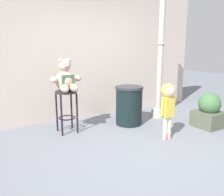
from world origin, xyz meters
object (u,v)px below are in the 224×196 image
at_px(planter_with_shrub, 209,112).
at_px(trash_bin, 129,105).
at_px(bar_stool_with_teddy, 66,103).
at_px(child_walking, 168,99).
at_px(lamppost, 160,68).
at_px(teddy_bear, 66,79).

bearing_deg(planter_with_shrub, trash_bin, 143.14).
relative_size(bar_stool_with_teddy, planter_with_shrub, 1.14).
height_order(trash_bin, planter_with_shrub, trash_bin).
xyz_separation_m(bar_stool_with_teddy, child_walking, (1.32, -1.17, 0.14)).
bearing_deg(lamppost, trash_bin, -175.27).
distance_m(child_walking, planter_with_shrub, 1.20).
relative_size(bar_stool_with_teddy, trash_bin, 0.99).
xyz_separation_m(bar_stool_with_teddy, teddy_bear, (0.00, -0.03, 0.43)).
bearing_deg(lamppost, bar_stool_with_teddy, 176.39).
xyz_separation_m(teddy_bear, child_walking, (1.32, -1.14, -0.29)).
distance_m(lamppost, planter_with_shrub, 1.33).
height_order(teddy_bear, planter_with_shrub, teddy_bear).
relative_size(child_walking, lamppost, 0.34).
distance_m(bar_stool_with_teddy, trash_bin, 1.25).
relative_size(lamppost, planter_with_shrub, 4.11).
distance_m(bar_stool_with_teddy, teddy_bear, 0.43).
relative_size(teddy_bear, trash_bin, 0.73).
height_order(teddy_bear, child_walking, teddy_bear).
bearing_deg(bar_stool_with_teddy, trash_bin, -9.27).
bearing_deg(trash_bin, teddy_bear, 172.05).
bearing_deg(planter_with_shrub, lamppost, 111.55).
distance_m(trash_bin, planter_with_shrub, 1.55).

